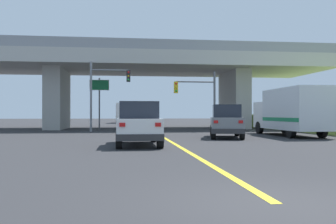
# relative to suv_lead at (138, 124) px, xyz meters

# --- Properties ---
(ground) EXTENTS (160.00, 160.00, 0.00)m
(ground) POSITION_rel_suv_lead_xyz_m (1.81, 19.91, -1.02)
(ground) COLOR #2B2B2D
(overpass_bridge) EXTENTS (35.45, 10.78, 8.02)m
(overpass_bridge) POSITION_rel_suv_lead_xyz_m (1.81, 19.91, 4.81)
(overpass_bridge) COLOR #B7B5AD
(overpass_bridge) RESTS_ON ground
(lane_divider_stripe) EXTENTS (0.20, 28.25, 0.01)m
(lane_divider_stripe) POSITION_rel_suv_lead_xyz_m (1.81, 2.65, -1.01)
(lane_divider_stripe) COLOR yellow
(lane_divider_stripe) RESTS_ON ground
(suv_lead) EXTENTS (2.00, 4.72, 2.02)m
(suv_lead) POSITION_rel_suv_lead_xyz_m (0.00, 0.00, 0.00)
(suv_lead) COLOR silver
(suv_lead) RESTS_ON ground
(suv_crossing) EXTENTS (2.79, 4.88, 2.02)m
(suv_crossing) POSITION_rel_suv_lead_xyz_m (5.58, 4.75, -0.00)
(suv_crossing) COLOR slate
(suv_crossing) RESTS_ON ground
(box_truck) EXTENTS (2.33, 7.57, 3.12)m
(box_truck) POSITION_rel_suv_lead_xyz_m (10.37, 6.01, 0.63)
(box_truck) COLOR silver
(box_truck) RESTS_ON ground
(sedan_oncoming) EXTENTS (1.91, 4.51, 2.02)m
(sedan_oncoming) POSITION_rel_suv_lead_xyz_m (1.11, 29.48, -0.00)
(sedan_oncoming) COLOR silver
(sedan_oncoming) RESTS_ON ground
(traffic_signal_nearside) EXTENTS (3.55, 0.36, 5.05)m
(traffic_signal_nearside) POSITION_rel_suv_lead_xyz_m (5.69, 13.06, 2.12)
(traffic_signal_nearside) COLOR #56595E
(traffic_signal_nearside) RESTS_ON ground
(traffic_signal_farside) EXTENTS (3.31, 0.36, 5.78)m
(traffic_signal_farside) POSITION_rel_suv_lead_xyz_m (-2.26, 13.50, 2.67)
(traffic_signal_farside) COLOR slate
(traffic_signal_farside) RESTS_ON ground
(highway_sign) EXTENTS (1.82, 0.17, 4.84)m
(highway_sign) POSITION_rel_suv_lead_xyz_m (-2.94, 17.83, 2.60)
(highway_sign) COLOR #56595E
(highway_sign) RESTS_ON ground
(semi_truck_distant) EXTENTS (2.33, 7.03, 3.17)m
(semi_truck_distant) POSITION_rel_suv_lead_xyz_m (-0.70, 42.60, 0.64)
(semi_truck_distant) COLOR red
(semi_truck_distant) RESTS_ON ground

